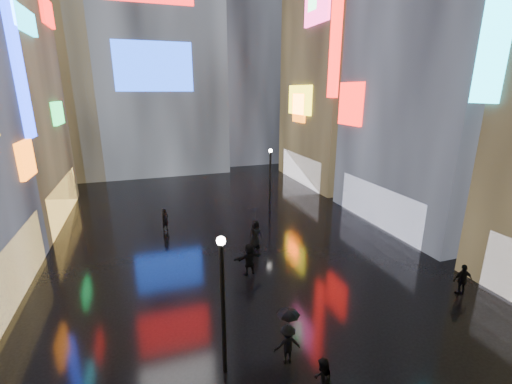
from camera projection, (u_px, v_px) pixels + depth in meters
name	position (u px, v px, depth m)	size (l,w,h in m)	color
ground	(221.00, 228.00, 24.78)	(140.00, 140.00, 0.00)	black
building_right_mid	(460.00, 6.00, 22.65)	(10.28, 13.70, 30.00)	black
building_right_far	(349.00, 46.00, 34.74)	(10.28, 12.00, 28.00)	black
tower_flank_right	(240.00, 34.00, 46.32)	(12.00, 12.00, 34.00)	black
tower_flank_left	(45.00, 58.00, 36.84)	(10.00, 10.00, 26.00)	black
lamp_near	(223.00, 299.00, 11.34)	(0.30, 0.30, 5.20)	black
lamp_far	(270.00, 177.00, 27.46)	(0.30, 0.30, 5.20)	black
pedestrian_1	(322.00, 381.00, 10.76)	(0.78, 0.61, 1.61)	black
pedestrian_2	(287.00, 344.00, 12.38)	(0.99, 0.57, 1.54)	black
pedestrian_3	(463.00, 280.00, 16.52)	(0.94, 0.39, 1.61)	black
pedestrian_4	(255.00, 233.00, 21.65)	(0.88, 0.57, 1.79)	black
pedestrian_5	(249.00, 259.00, 18.37)	(1.64, 0.52, 1.77)	black
pedestrian_6	(165.00, 220.00, 24.14)	(0.60, 0.39, 1.64)	black
umbrella_1	(288.00, 318.00, 12.06)	(0.79, 0.79, 0.69)	black
umbrella_2	(255.00, 214.00, 21.27)	(0.95, 0.96, 0.87)	black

